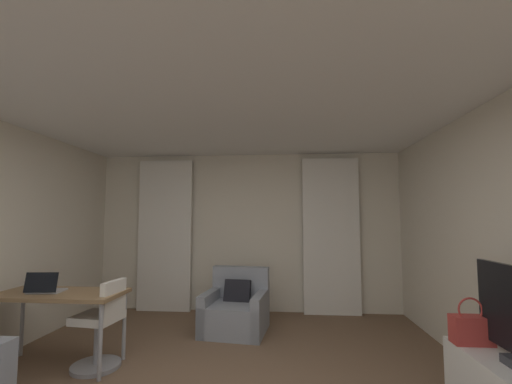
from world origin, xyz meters
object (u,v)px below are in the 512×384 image
Objects in this scene: armchair at (236,311)px; laptop at (45,288)px; desk at (59,299)px; desk_chair at (101,328)px; handbag_primary at (471,329)px.

laptop is (-1.82, -1.25, 0.53)m from armchair.
desk is at bearing -144.11° from armchair.
desk_chair is at bearing 1.59° from desk.
armchair is 2.60× the size of laptop.
handbag_primary is (3.83, -0.46, -0.05)m from desk.
armchair reaches higher than desk.
desk_chair is 2.39× the size of handbag_primary.
laptop is at bearing -145.46° from armchair.
desk_chair is 2.54× the size of laptop.
desk_chair reaches higher than desk.
laptop reaches higher than armchair.
desk is at bearing 173.11° from handbag_primary.
armchair is 2.11m from desk.
armchair is at bearing 35.89° from desk.
laptop is 4.00m from handbag_primary.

